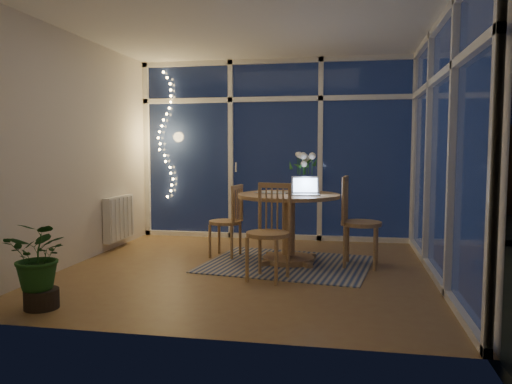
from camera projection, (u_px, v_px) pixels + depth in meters
floor at (249, 270)px, 5.42m from camera, size 4.00×4.00×0.00m
ceiling at (248, 25)px, 5.20m from camera, size 4.00×4.00×0.00m
wall_back at (275, 150)px, 7.27m from camera, size 4.00×0.04×2.60m
wall_front at (190, 151)px, 3.35m from camera, size 4.00×0.04×2.60m
wall_left at (76, 150)px, 5.68m from camera, size 0.04×4.00×2.60m
wall_right at (446, 150)px, 4.95m from camera, size 0.04×4.00×2.60m
window_wall_back at (275, 150)px, 7.23m from camera, size 4.00×0.10×2.60m
window_wall_right at (441, 150)px, 4.95m from camera, size 0.10×4.00×2.60m
radiator at (119, 218)px, 6.62m from camera, size 0.10×0.70×0.58m
fairy_lights at (165, 135)px, 7.43m from camera, size 0.24×0.10×1.85m
garden_patio at (320, 216)px, 10.23m from camera, size 12.00×6.00×0.10m
garden_fence at (299, 168)px, 10.73m from camera, size 11.00×0.08×1.80m
neighbour_roof at (321, 116)px, 13.51m from camera, size 7.00×3.00×2.20m
garden_shrubs at (242, 198)px, 8.86m from camera, size 0.90×0.90×0.90m
rug at (287, 264)px, 5.68m from camera, size 2.01×1.71×0.01m
dining_table at (288, 228)px, 5.75m from camera, size 1.33×1.33×0.80m
chair_left at (225, 220)px, 6.07m from camera, size 0.47×0.47×0.90m
chair_right at (361, 221)px, 5.54m from camera, size 0.52×0.52×1.03m
chair_front at (268, 232)px, 4.97m from camera, size 0.55×0.55×0.98m
laptop at (306, 185)px, 5.53m from camera, size 0.35×0.31×0.23m
flower_vase at (306, 183)px, 5.93m from camera, size 0.23×0.23×0.21m
bowl at (314, 192)px, 5.74m from camera, size 0.17×0.17×0.04m
newspapers at (276, 192)px, 5.86m from camera, size 0.40×0.33×0.01m
phone at (295, 195)px, 5.51m from camera, size 0.12×0.06×0.01m
potted_plant at (40, 263)px, 4.08m from camera, size 0.56×0.49×0.76m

